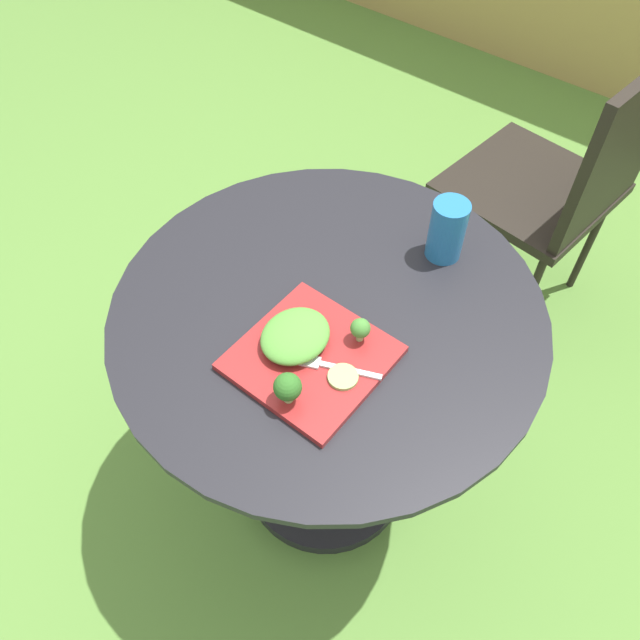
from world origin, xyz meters
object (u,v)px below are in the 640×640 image
salad_plate (311,358)px  drinking_glass (447,233)px  patio_chair (566,177)px  fork (329,366)px

salad_plate → drinking_glass: drinking_glass is taller
patio_chair → salad_plate: size_ratio=3.65×
patio_chair → fork: bearing=-91.6°
drinking_glass → salad_plate: bearing=-96.4°
fork → patio_chair: bearing=88.4°
drinking_glass → fork: (-0.00, -0.37, -0.04)m
patio_chair → drinking_glass: patio_chair is taller
patio_chair → drinking_glass: size_ratio=6.99×
drinking_glass → fork: size_ratio=0.87×
drinking_glass → fork: 0.37m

